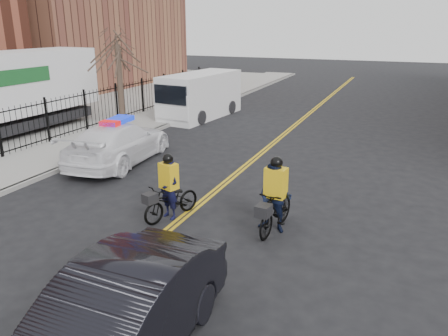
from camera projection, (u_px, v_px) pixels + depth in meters
ground at (142, 251)px, 10.23m from camera, size 120.00×120.00×0.00m
center_line_left at (252, 159)px, 17.25m from camera, size 0.10×60.00×0.01m
center_line_right at (256, 159)px, 17.19m from camera, size 0.10×60.00×0.01m
sidewalk at (99, 139)px, 19.97m from camera, size 3.00×60.00×0.15m
curb at (127, 142)px, 19.42m from camera, size 0.20×60.00×0.15m
iron_fence at (71, 116)px, 20.24m from camera, size 0.12×28.00×2.00m
warehouse_far at (64, 0)px, 37.52m from camera, size 14.00×18.00×14.00m
street_tree at (118, 58)px, 20.67m from camera, size 3.20×3.20×4.80m
police_cruiser at (119, 143)px, 16.55m from camera, size 2.72×5.56×1.72m
dark_sedan at (115, 323)px, 6.54m from camera, size 1.84×4.97×1.62m
cargo_van at (199, 96)px, 24.47m from camera, size 2.72×6.05×2.46m
cyclist_near at (169, 196)px, 11.83m from camera, size 1.24×1.97×1.83m
cyclist_far at (275, 202)px, 11.02m from camera, size 0.96×2.02×1.99m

